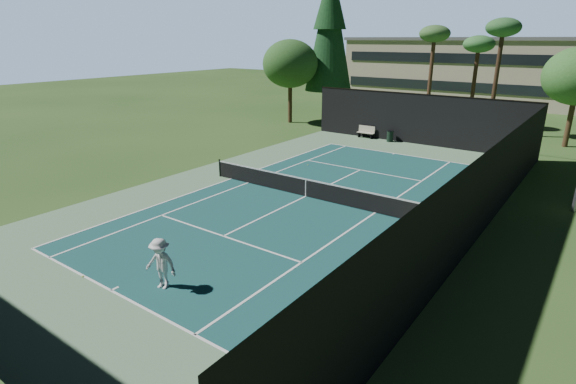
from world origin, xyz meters
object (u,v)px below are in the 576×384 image
player (161,264)px  tennis_ball_b (306,181)px  trash_bin (390,136)px  tennis_ball_d (308,165)px  tennis_ball_a (83,276)px  park_bench (366,132)px  tennis_net (306,187)px  tennis_ball_c (363,193)px

player → tennis_ball_b: size_ratio=27.21×
tennis_ball_b → trash_bin: 13.27m
tennis_ball_d → tennis_ball_a: bearing=-84.1°
park_bench → tennis_ball_b: bearing=-78.1°
tennis_ball_a → tennis_ball_d: (-1.77, 17.27, -0.00)m
park_bench → tennis_net: bearing=-74.7°
tennis_net → tennis_ball_d: size_ratio=205.41×
tennis_ball_d → park_bench: park_bench is taller
player → tennis_ball_a: (-2.90, -1.24, -0.89)m
tennis_net → park_bench: (-4.29, 15.73, -0.01)m
tennis_ball_b → tennis_ball_c: 3.72m
tennis_ball_a → trash_bin: 27.43m
tennis_ball_d → park_bench: 10.45m
tennis_ball_a → tennis_ball_d: 17.36m
trash_bin → tennis_ball_a: bearing=-89.3°
tennis_ball_b → tennis_ball_d: (-1.95, 3.10, -0.00)m
player → tennis_ball_a: size_ratio=27.83×
tennis_ball_c → park_bench: 14.95m
tennis_net → tennis_ball_b: bearing=123.0°
tennis_net → tennis_ball_d: (-3.40, 5.34, -0.53)m
tennis_ball_a → player: bearing=23.1°
tennis_ball_a → trash_bin: (-0.35, 27.43, 0.45)m
tennis_ball_b → park_bench: size_ratio=0.05×
tennis_net → park_bench: bearing=105.3°
player → park_bench: player is taller
tennis_ball_a → tennis_ball_b: bearing=89.3°
trash_bin → tennis_ball_b: bearing=-87.7°
tennis_ball_a → park_bench: bearing=95.5°
tennis_net → player: (1.26, -10.70, 0.36)m
tennis_net → trash_bin: tennis_net is taller
player → tennis_ball_c: (1.01, 13.01, -0.88)m
player → park_bench: (-5.55, 26.43, -0.37)m
tennis_net → trash_bin: size_ratio=13.65×
tennis_net → player: player is taller
tennis_ball_d → tennis_ball_c: bearing=-28.0°
tennis_ball_a → tennis_ball_d: tennis_ball_a is taller
tennis_ball_b → park_bench: park_bench is taller
tennis_ball_c → tennis_net: bearing=-134.4°
player → tennis_ball_b: (-2.71, 12.94, -0.89)m
tennis_ball_b → tennis_ball_d: bearing=122.2°
tennis_ball_a → trash_bin: trash_bin is taller
tennis_net → player: size_ratio=7.02×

